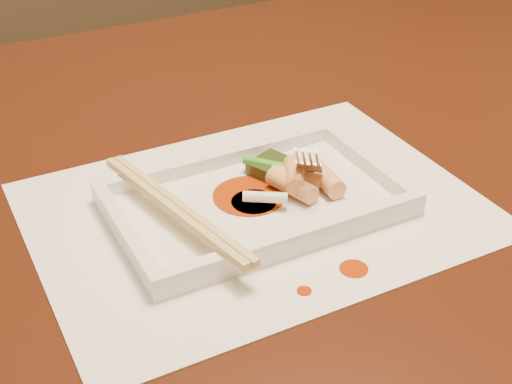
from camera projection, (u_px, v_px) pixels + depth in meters
name	position (u px, v px, depth m)	size (l,w,h in m)	color
table	(273.00, 234.00, 0.80)	(1.40, 0.90, 0.75)	black
placemat	(256.00, 209.00, 0.66)	(0.40, 0.30, 0.00)	white
sauce_splatter_a	(354.00, 269.00, 0.58)	(0.02, 0.02, 0.00)	#9F2E04
sauce_splatter_b	(304.00, 291.00, 0.56)	(0.01, 0.01, 0.00)	#9F2E04
plate_base	(256.00, 205.00, 0.65)	(0.26, 0.16, 0.01)	white
plate_rim_far	(221.00, 159.00, 0.70)	(0.26, 0.01, 0.01)	white
plate_rim_near	(297.00, 238.00, 0.59)	(0.26, 0.01, 0.01)	white
plate_rim_left	(125.00, 232.00, 0.60)	(0.01, 0.14, 0.01)	white
plate_rim_right	(369.00, 163.00, 0.69)	(0.01, 0.14, 0.01)	white
veg_piece	(269.00, 165.00, 0.69)	(0.04, 0.03, 0.01)	black
scallion_white	(265.00, 197.00, 0.63)	(0.01, 0.01, 0.04)	#EAEACC
scallion_green	(286.00, 168.00, 0.67)	(0.01, 0.01, 0.09)	#2C8C16
chopstick_a	(171.00, 209.00, 0.61)	(0.01, 0.21, 0.01)	#D2B769
chopstick_b	(180.00, 206.00, 0.61)	(0.01, 0.21, 0.01)	#D2B769
fork	(315.00, 105.00, 0.65)	(0.09, 0.10, 0.14)	silver
sauce_blob_0	(254.00, 202.00, 0.65)	(0.04, 0.04, 0.00)	#9F2E04
sauce_blob_1	(249.00, 196.00, 0.66)	(0.07, 0.07, 0.00)	#9F2E04
rice_cake_0	(292.00, 185.00, 0.65)	(0.02, 0.02, 0.05)	#F8BF74
rice_cake_1	(327.00, 180.00, 0.66)	(0.02, 0.02, 0.04)	#F8BF74
rice_cake_2	(294.00, 175.00, 0.66)	(0.02, 0.02, 0.05)	#F8BF74
rice_cake_3	(299.00, 177.00, 0.67)	(0.02, 0.02, 0.05)	#F8BF74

